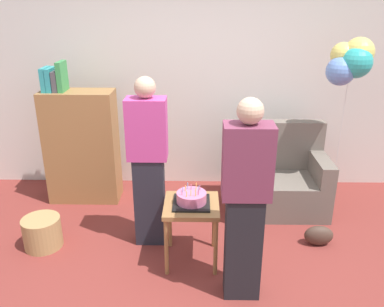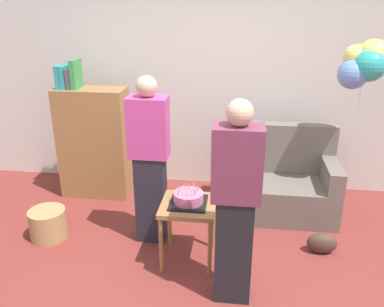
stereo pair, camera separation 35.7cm
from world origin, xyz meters
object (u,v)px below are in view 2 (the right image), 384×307
Objects in this scene: birthday_cake at (188,198)px; person_holding_cake at (236,205)px; wicker_basket at (48,224)px; balloon_bunch at (364,63)px; handbag at (322,243)px; side_table at (188,212)px; person_blowing_candles at (150,161)px; bookshelf at (94,141)px; couch at (284,183)px.

person_holding_cake is at bearing -46.48° from birthday_cake.
balloon_bunch is at bearing 14.09° from wicker_basket.
handbag is 1.74m from balloon_bunch.
birthday_cake is 0.63m from person_holding_cake.
person_blowing_candles reaches higher than side_table.
balloon_bunch is at bearing 8.82° from person_blowing_candles.
bookshelf is 0.85× the size of balloon_bunch.
wicker_basket is 3.43m from balloon_bunch.
bookshelf is 3.01m from balloon_bunch.
person_blowing_candles is (0.88, -0.88, 0.16)m from bookshelf.
bookshelf is 2.74m from handbag.
couch is 0.68× the size of bookshelf.
person_holding_cake is at bearing -139.87° from handbag.
handbag is at bearing 11.88° from side_table.
bookshelf reaches higher than birthday_cake.
birthday_cake is at bearing 69.05° from side_table.
person_holding_cake is (-0.51, -1.45, 0.49)m from couch.
wicker_basket is (-1.44, 0.18, -0.34)m from side_table.
person_holding_cake reaches higher than bookshelf.
balloon_bunch is (2.99, 0.75, 1.52)m from wicker_basket.
person_blowing_candles is at bearing 142.73° from birthday_cake.
wicker_basket is 2.67m from handbag.
wicker_basket is at bearing -160.51° from couch.
couch is 0.85m from handbag.
handbag is at bearing -67.83° from couch.
bookshelf is at bearing 137.25° from birthday_cake.
person_blowing_candles is 4.53× the size of wicker_basket.
handbag is (0.82, 0.69, -0.73)m from person_holding_cake.
bookshelf is (-2.21, 0.17, 0.34)m from couch.
balloon_bunch is (1.14, 1.36, 0.84)m from person_holding_cake.
person_blowing_candles is at bearing -17.87° from person_holding_cake.
birthday_cake is at bearing -22.12° from person_holding_cake.
person_blowing_candles is at bearing -151.86° from couch.
person_holding_cake is at bearing -18.42° from wicker_basket.
couch is 0.67× the size of person_holding_cake.
person_blowing_candles and person_holding_cake have the same top height.
bookshelf is at bearing 159.72° from handbag.
person_blowing_candles is (-0.41, 0.31, 0.34)m from side_table.
side_table is 0.69m from person_holding_cake.
side_table is at bearing -46.16° from person_blowing_candles.
handbag is (2.52, -0.93, -0.58)m from bookshelf.
bookshelf is 2.35m from person_holding_cake.
birthday_cake is 0.20× the size of person_holding_cake.
birthday_cake is 0.55m from person_blowing_candles.
side_table is 1.61× the size of wicker_basket.
handbag is at bearing -115.22° from balloon_bunch.
side_table is 2.16m from balloon_bunch.
side_table is 0.31× the size of balloon_bunch.
couch is 3.93× the size of handbag.
birthday_cake is 1.14× the size of handbag.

